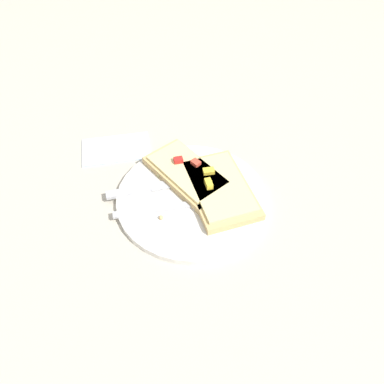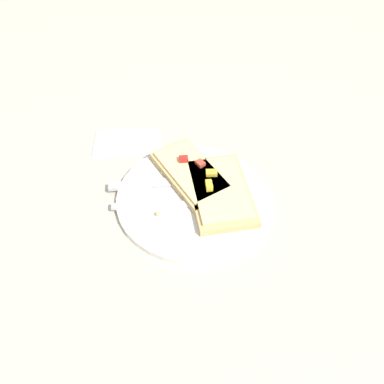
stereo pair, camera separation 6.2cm
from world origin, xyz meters
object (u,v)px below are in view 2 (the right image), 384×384
Objects in this scene: fork at (182,204)px; pizza_slice_corner at (191,172)px; napkin at (127,142)px; plate at (192,198)px; knife at (161,183)px; pizza_slice_main at (219,189)px.

fork is 0.07m from pizza_slice_corner.
fork reaches higher than napkin.
knife is (0.06, -0.03, 0.01)m from plate.
pizza_slice_corner is 0.17m from napkin.
pizza_slice_corner is at bearing 138.37° from napkin.
plate is at bearing -32.79° from knife.
pizza_slice_corner is at bearing -91.68° from plate.
pizza_slice_main is (-0.07, -0.03, 0.01)m from fork.
knife is (0.04, -0.05, -0.00)m from fork.
fork is 0.07m from pizza_slice_main.
knife is at bearing 125.96° from fork.
fork is (0.02, 0.02, 0.01)m from plate.
napkin is at bearing -160.74° from pizza_slice_corner.
pizza_slice_main is at bearing 21.39° from fork.
plate is 0.05m from pizza_slice_corner.
knife is 1.64× the size of napkin.
knife is 1.25× the size of pizza_slice_main.
pizza_slice_corner is (-0.00, -0.05, 0.02)m from plate.
pizza_slice_main is 0.96× the size of pizza_slice_corner.
fork is at bearing 120.55° from napkin.
pizza_slice_corner is 1.36× the size of napkin.
pizza_slice_main is at bearing 137.98° from napkin.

